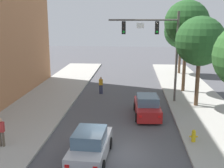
# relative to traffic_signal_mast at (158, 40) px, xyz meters

# --- Properties ---
(ground_plane) EXTENTS (120.00, 120.00, 0.00)m
(ground_plane) POSITION_rel_traffic_signal_mast_xyz_m (-3.01, -9.89, -5.30)
(ground_plane) COLOR #4C4C51
(traffic_signal_mast) EXTENTS (5.77, 0.38, 7.50)m
(traffic_signal_mast) POSITION_rel_traffic_signal_mast_xyz_m (0.00, 0.00, 0.00)
(traffic_signal_mast) COLOR #514C47
(traffic_signal_mast) RESTS_ON sidewalk_right
(car_lead_red) EXTENTS (1.99, 4.31, 1.60)m
(car_lead_red) POSITION_rel_traffic_signal_mast_xyz_m (-0.92, -3.71, -4.58)
(car_lead_red) COLOR #B21E1E
(car_lead_red) RESTS_ON ground
(car_following_silver) EXTENTS (2.00, 4.32, 1.60)m
(car_following_silver) POSITION_rel_traffic_signal_mast_xyz_m (-4.09, -10.59, -4.58)
(car_following_silver) COLOR #B7B7BC
(car_following_silver) RESTS_ON ground
(pedestrian_sidewalk_left_walker) EXTENTS (0.36, 0.22, 1.64)m
(pedestrian_sidewalk_left_walker) POSITION_rel_traffic_signal_mast_xyz_m (-9.15, -9.79, -4.24)
(pedestrian_sidewalk_left_walker) COLOR brown
(pedestrian_sidewalk_left_walker) RESTS_ON sidewalk_left
(pedestrian_crossing_road) EXTENTS (0.36, 0.22, 1.64)m
(pedestrian_crossing_road) POSITION_rel_traffic_signal_mast_xyz_m (-5.06, 2.49, -4.39)
(pedestrian_crossing_road) COLOR #232847
(pedestrian_crossing_road) RESTS_ON ground
(fire_hydrant) EXTENTS (0.48, 0.24, 0.72)m
(fire_hydrant) POSITION_rel_traffic_signal_mast_xyz_m (1.54, -8.34, -4.80)
(fire_hydrant) COLOR gold
(fire_hydrant) RESTS_ON sidewalk_right
(street_tree_second) EXTENTS (3.86, 3.86, 7.13)m
(street_tree_second) POSITION_rel_traffic_signal_mast_xyz_m (3.16, -1.18, 0.03)
(street_tree_second) COLOR brown
(street_tree_second) RESTS_ON sidewalk_right
(street_tree_third) EXTENTS (4.16, 4.16, 8.62)m
(street_tree_third) POSITION_rel_traffic_signal_mast_xyz_m (2.91, 3.65, 1.36)
(street_tree_third) COLOR brown
(street_tree_third) RESTS_ON sidewalk_right
(street_tree_farthest) EXTENTS (4.25, 4.25, 7.49)m
(street_tree_farthest) POSITION_rel_traffic_signal_mast_xyz_m (3.93, 13.01, 0.19)
(street_tree_farthest) COLOR brown
(street_tree_farthest) RESTS_ON sidewalk_right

